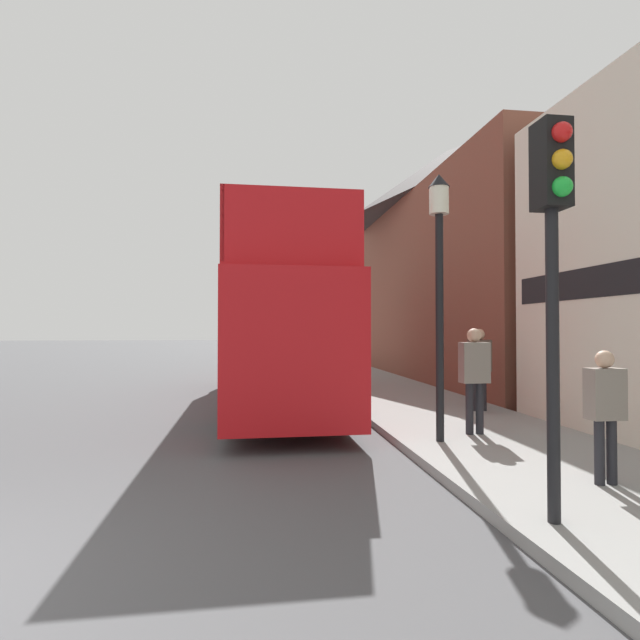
{
  "coord_description": "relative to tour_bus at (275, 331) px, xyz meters",
  "views": [
    {
      "loc": [
        3.01,
        -3.79,
        1.97
      ],
      "look_at": [
        5.03,
        10.94,
        2.26
      ],
      "focal_mm": 28.0,
      "sensor_mm": 36.0,
      "label": 1
    }
  ],
  "objects": [
    {
      "name": "ground_plane",
      "position": [
        -3.63,
        11.12,
        -1.94
      ],
      "size": [
        144.0,
        144.0,
        0.0
      ],
      "primitive_type": "plane",
      "color": "#4C4C4F"
    },
    {
      "name": "sidewalk",
      "position": [
        3.52,
        8.12,
        -1.87
      ],
      "size": [
        3.46,
        108.0,
        0.14
      ],
      "color": "gray",
      "rests_on": "ground_plane"
    },
    {
      "name": "brick_terrace_rear",
      "position": [
        8.25,
        8.12,
        3.16
      ],
      "size": [
        6.0,
        21.65,
        10.2
      ],
      "color": "brown",
      "rests_on": "ground_plane"
    },
    {
      "name": "tour_bus",
      "position": [
        0.0,
        0.0,
        0.0
      ],
      "size": [
        2.56,
        11.52,
        4.36
      ],
      "rotation": [
        0.0,
        0.0,
        0.01
      ],
      "color": "red",
      "rests_on": "ground_plane"
    },
    {
      "name": "parked_car_ahead_of_bus",
      "position": [
        0.65,
        9.21,
        -1.26
      ],
      "size": [
        1.85,
        4.06,
        1.43
      ],
      "rotation": [
        0.0,
        0.0,
        -0.01
      ],
      "color": "black",
      "rests_on": "ground_plane"
    },
    {
      "name": "pedestrian_nearest",
      "position": [
        3.54,
        -8.25,
        -0.85
      ],
      "size": [
        0.42,
        0.23,
        1.59
      ],
      "color": "#232328",
      "rests_on": "sidewalk"
    },
    {
      "name": "pedestrian_second",
      "position": [
        3.27,
        -5.33,
        -0.68
      ],
      "size": [
        0.49,
        0.27,
        1.86
      ],
      "color": "#232328",
      "rests_on": "sidewalk"
    },
    {
      "name": "pedestrian_third",
      "position": [
        4.49,
        -2.97,
        -0.69
      ],
      "size": [
        0.49,
        0.27,
        1.85
      ],
      "color": "#232328",
      "rests_on": "sidewalk"
    },
    {
      "name": "traffic_signal",
      "position": [
        2.23,
        -9.28,
        1.01
      ],
      "size": [
        0.28,
        0.42,
        3.84
      ],
      "color": "black",
      "rests_on": "sidewalk"
    },
    {
      "name": "lamp_post_nearest",
      "position": [
        2.45,
        -5.8,
        1.27
      ],
      "size": [
        0.35,
        0.35,
        4.42
      ],
      "color": "black",
      "rests_on": "sidewalk"
    },
    {
      "name": "lamp_post_second",
      "position": [
        2.42,
        3.41,
        1.39
      ],
      "size": [
        0.35,
        0.35,
        4.62
      ],
      "color": "black",
      "rests_on": "sidewalk"
    }
  ]
}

